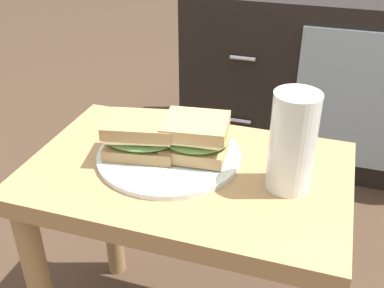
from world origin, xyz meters
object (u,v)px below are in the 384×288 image
tv_cabinet (329,76)px  plate (169,155)px  sandwich_back (196,137)px  beer_glass (292,142)px  sandwich_front (141,136)px

tv_cabinet → plate: bearing=-105.1°
plate → tv_cabinet: bearing=74.9°
tv_cabinet → sandwich_back: tv_cabinet is taller
tv_cabinet → sandwich_back: bearing=-102.5°
tv_cabinet → sandwich_back: size_ratio=7.59×
sandwich_back → beer_glass: beer_glass is taller
sandwich_front → beer_glass: size_ratio=0.88×
sandwich_back → sandwich_front: bearing=-166.8°
tv_cabinet → beer_glass: size_ratio=5.78×
plate → sandwich_front: sandwich_front is taller
sandwich_back → beer_glass: (0.17, -0.03, 0.04)m
beer_glass → sandwich_front: bearing=178.4°
plate → sandwich_front: (-0.05, -0.01, 0.04)m
sandwich_back → beer_glass: bearing=-10.0°
tv_cabinet → sandwich_front: (-0.30, -0.94, 0.21)m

